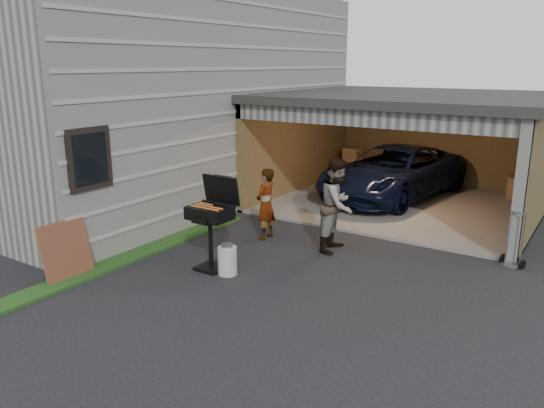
{
  "coord_description": "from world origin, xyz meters",
  "views": [
    {
      "loc": [
        5.28,
        -6.72,
        3.63
      ],
      "look_at": [
        0.16,
        1.05,
        1.15
      ],
      "focal_mm": 35.0,
      "sensor_mm": 36.0,
      "label": 1
    }
  ],
  "objects_px": {
    "bbq_grill": "(211,216)",
    "hand_truck": "(512,256)",
    "woman": "(266,204)",
    "propane_tank": "(227,261)",
    "minivan": "(393,174)",
    "plywood_panel": "(66,251)",
    "man": "(338,205)"
  },
  "relations": [
    {
      "from": "minivan",
      "to": "man",
      "type": "relative_size",
      "value": 2.7
    },
    {
      "from": "woman",
      "to": "plywood_panel",
      "type": "xyz_separation_m",
      "value": [
        -1.65,
        -3.7,
        -0.25
      ]
    },
    {
      "from": "bbq_grill",
      "to": "propane_tank",
      "type": "bearing_deg",
      "value": -10.02
    },
    {
      "from": "minivan",
      "to": "woman",
      "type": "bearing_deg",
      "value": -93.28
    },
    {
      "from": "minivan",
      "to": "hand_truck",
      "type": "xyz_separation_m",
      "value": [
        3.67,
        -3.56,
        -0.49
      ]
    },
    {
      "from": "woman",
      "to": "propane_tank",
      "type": "height_order",
      "value": "woman"
    },
    {
      "from": "woman",
      "to": "plywood_panel",
      "type": "height_order",
      "value": "woman"
    },
    {
      "from": "bbq_grill",
      "to": "hand_truck",
      "type": "xyz_separation_m",
      "value": [
        4.53,
        3.1,
        -0.8
      ]
    },
    {
      "from": "minivan",
      "to": "man",
      "type": "height_order",
      "value": "man"
    },
    {
      "from": "propane_tank",
      "to": "plywood_panel",
      "type": "relative_size",
      "value": 0.49
    },
    {
      "from": "minivan",
      "to": "plywood_panel",
      "type": "bearing_deg",
      "value": -98.73
    },
    {
      "from": "woman",
      "to": "bbq_grill",
      "type": "relative_size",
      "value": 0.9
    },
    {
      "from": "hand_truck",
      "to": "woman",
      "type": "bearing_deg",
      "value": -144.04
    },
    {
      "from": "propane_tank",
      "to": "bbq_grill",
      "type": "bearing_deg",
      "value": 169.98
    },
    {
      "from": "plywood_panel",
      "to": "bbq_grill",
      "type": "bearing_deg",
      "value": 44.07
    },
    {
      "from": "woman",
      "to": "bbq_grill",
      "type": "height_order",
      "value": "bbq_grill"
    },
    {
      "from": "plywood_panel",
      "to": "minivan",
      "type": "bearing_deg",
      "value": 72.47
    },
    {
      "from": "propane_tank",
      "to": "plywood_panel",
      "type": "xyz_separation_m",
      "value": [
        -2.19,
        -1.67,
        0.26
      ]
    },
    {
      "from": "minivan",
      "to": "woman",
      "type": "xyz_separation_m",
      "value": [
        -1.01,
        -4.7,
        0.06
      ]
    },
    {
      "from": "propane_tank",
      "to": "hand_truck",
      "type": "xyz_separation_m",
      "value": [
        4.13,
        3.17,
        -0.05
      ]
    },
    {
      "from": "man",
      "to": "hand_truck",
      "type": "height_order",
      "value": "man"
    },
    {
      "from": "hand_truck",
      "to": "plywood_panel",
      "type": "bearing_deg",
      "value": -120.3
    },
    {
      "from": "bbq_grill",
      "to": "propane_tank",
      "type": "xyz_separation_m",
      "value": [
        0.39,
        -0.07,
        -0.74
      ]
    },
    {
      "from": "man",
      "to": "plywood_panel",
      "type": "height_order",
      "value": "man"
    },
    {
      "from": "woman",
      "to": "propane_tank",
      "type": "bearing_deg",
      "value": 13.53
    },
    {
      "from": "bbq_grill",
      "to": "hand_truck",
      "type": "distance_m",
      "value": 5.54
    },
    {
      "from": "bbq_grill",
      "to": "propane_tank",
      "type": "height_order",
      "value": "bbq_grill"
    },
    {
      "from": "minivan",
      "to": "woman",
      "type": "height_order",
      "value": "woman"
    },
    {
      "from": "hand_truck",
      "to": "bbq_grill",
      "type": "bearing_deg",
      "value": -123.34
    },
    {
      "from": "minivan",
      "to": "hand_truck",
      "type": "bearing_deg",
      "value": -35.31
    },
    {
      "from": "bbq_grill",
      "to": "hand_truck",
      "type": "height_order",
      "value": "bbq_grill"
    },
    {
      "from": "minivan",
      "to": "hand_truck",
      "type": "relative_size",
      "value": 4.79
    }
  ]
}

